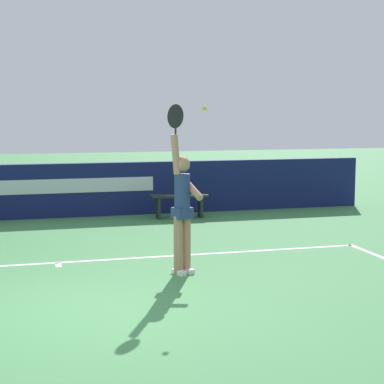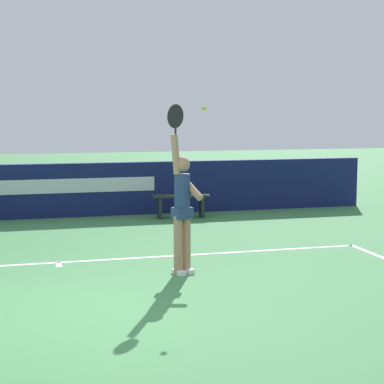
{
  "view_description": "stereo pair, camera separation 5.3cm",
  "coord_description": "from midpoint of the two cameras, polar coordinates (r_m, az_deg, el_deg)",
  "views": [
    {
      "loc": [
        -0.62,
        -7.55,
        2.35
      ],
      "look_at": [
        1.87,
        1.51,
        1.19
      ],
      "focal_mm": 61.27,
      "sensor_mm": 36.0,
      "label": 1
    },
    {
      "loc": [
        -0.57,
        -7.57,
        2.35
      ],
      "look_at": [
        1.87,
        1.51,
        1.19
      ],
      "focal_mm": 61.27,
      "sensor_mm": 36.0,
      "label": 2
    }
  ],
  "objects": [
    {
      "name": "court_lines",
      "position": [
        7.67,
        -10.03,
        -10.89
      ],
      "size": [
        10.27,
        6.0,
        0.0
      ],
      "color": "white",
      "rests_on": "ground"
    },
    {
      "name": "tennis_player",
      "position": [
        9.41,
        -0.71,
        -1.08
      ],
      "size": [
        0.53,
        0.49,
        2.47
      ],
      "color": "#A0785B",
      "rests_on": "ground"
    },
    {
      "name": "courtside_bench_near",
      "position": [
        14.49,
        -0.89,
        -0.76
      ],
      "size": [
        1.27,
        0.44,
        0.52
      ],
      "color": "black",
      "rests_on": "ground"
    },
    {
      "name": "ground_plane",
      "position": [
        7.94,
        -10.21,
        -10.28
      ],
      "size": [
        60.0,
        60.0,
        0.0
      ],
      "primitive_type": "plane",
      "color": "#3F8148"
    },
    {
      "name": "back_wall",
      "position": [
        14.81,
        -12.6,
        0.09
      ],
      "size": [
        15.21,
        0.22,
        1.2
      ],
      "color": "#121B4E",
      "rests_on": "ground"
    },
    {
      "name": "tennis_ball",
      "position": [
        9.21,
        1.26,
        7.3
      ],
      "size": [
        0.07,
        0.07,
        0.07
      ],
      "color": "#CCDD32"
    }
  ]
}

